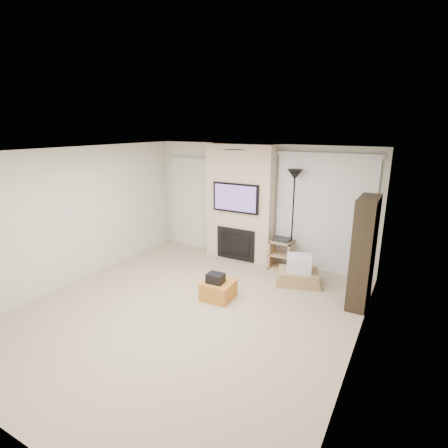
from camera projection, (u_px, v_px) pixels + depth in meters
The scene contains 15 objects.
floor at pixel (187, 311), 5.59m from camera, with size 5.00×5.50×0.00m, color tan.
ceiling at pixel (182, 152), 4.92m from camera, with size 5.00×5.50×0.00m, color white.
wall_back at pixel (259, 203), 7.56m from camera, with size 5.00×2.50×0.00m, color silver.
wall_left at pixel (74, 216), 6.43m from camera, with size 5.50×2.50×0.00m, color silver.
wall_right at pixel (360, 268), 4.07m from camera, with size 5.50×2.50×0.00m, color silver.
hvac_vent at pixel (234, 150), 5.40m from camera, with size 0.35×0.18×0.01m, color silver.
ottoman at pixel (218, 290), 5.97m from camera, with size 0.50×0.50×0.30m, color #C67A2A.
black_bag at pixel (216, 278), 5.88m from camera, with size 0.28×0.22×0.16m, color black.
fireplace_wall at pixel (240, 204), 7.55m from camera, with size 1.50×0.47×2.50m.
entry_door at pixel (190, 203), 8.43m from camera, with size 1.02×0.11×2.14m.
vertical_blinds at pixel (323, 209), 6.85m from camera, with size 1.98×0.10×2.37m.
floor_lamp at pixel (294, 192), 6.80m from camera, with size 0.30×0.30×2.05m.
av_stand at pixel (282, 252), 7.18m from camera, with size 0.45×0.38×0.66m.
box_stack at pixel (298, 273), 6.53m from camera, with size 0.96×0.83×0.54m.
bookshelf at pixel (364, 252), 5.60m from camera, with size 0.30×0.80×1.80m.
Camera 1 is at (2.97, -4.08, 2.85)m, focal length 28.00 mm.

